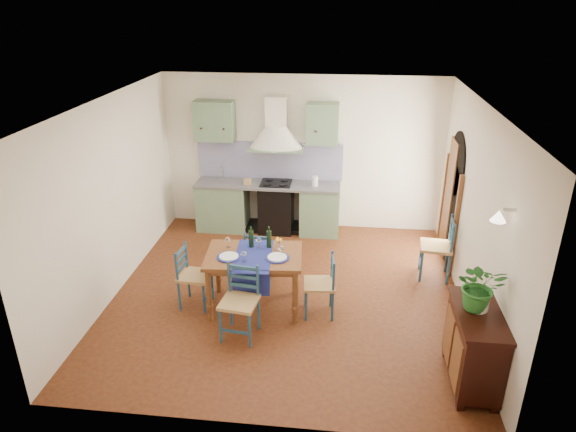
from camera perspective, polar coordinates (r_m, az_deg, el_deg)
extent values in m
plane|color=#401A0D|center=(7.63, -0.11, -8.67)|extent=(5.00, 5.00, 0.00)
cube|color=white|center=(9.33, 1.65, 6.96)|extent=(5.00, 0.04, 2.80)
cube|color=gray|center=(9.59, -7.25, 1.15)|extent=(0.90, 0.60, 0.88)
cube|color=gray|center=(9.34, 3.56, 0.68)|extent=(0.70, 0.60, 0.88)
cube|color=black|center=(9.41, -1.31, 0.90)|extent=(0.60, 0.58, 0.88)
cube|color=slate|center=(9.26, -2.26, 3.56)|extent=(2.60, 0.64, 0.04)
cube|color=silver|center=(9.42, -7.39, 3.71)|extent=(0.45, 0.40, 0.03)
cylinder|color=silver|center=(9.54, -7.19, 4.95)|extent=(0.02, 0.02, 0.26)
cube|color=black|center=(9.23, -1.34, 3.67)|extent=(0.55, 0.48, 0.02)
cube|color=black|center=(9.64, -2.14, -1.14)|extent=(2.60, 0.50, 0.08)
cube|color=#0E0B62|center=(9.40, -2.05, 6.20)|extent=(2.65, 0.05, 0.68)
cube|color=gray|center=(9.26, -8.17, 10.44)|extent=(0.70, 0.34, 0.70)
cube|color=gray|center=(8.98, 3.86, 10.21)|extent=(0.55, 0.34, 0.70)
cone|color=silver|center=(9.04, -1.34, 8.72)|extent=(0.96, 0.96, 0.40)
cube|color=silver|center=(9.02, -1.29, 11.63)|extent=(0.36, 0.30, 0.50)
cube|color=white|center=(7.16, 20.17, 0.16)|extent=(0.04, 5.00, 2.80)
cube|color=black|center=(8.63, 17.61, 0.35)|extent=(0.03, 1.00, 1.65)
cylinder|color=black|center=(8.36, 18.30, 5.55)|extent=(0.03, 1.00, 1.00)
cube|color=brown|center=(8.14, 18.08, -1.14)|extent=(0.06, 0.06, 1.65)
cube|color=brown|center=(9.12, 16.89, 1.69)|extent=(0.06, 0.06, 1.65)
cube|color=brown|center=(8.77, 17.40, 1.85)|extent=(0.04, 0.55, 1.96)
cylinder|color=silver|center=(5.67, 23.44, 0.62)|extent=(0.15, 0.04, 0.04)
cone|color=#FFEDC6|center=(5.66, 22.36, 0.01)|extent=(0.16, 0.16, 0.12)
cube|color=white|center=(7.66, -19.05, 1.83)|extent=(0.04, 5.00, 2.80)
cube|color=silver|center=(6.57, -0.13, 12.47)|extent=(5.00, 5.00, 0.01)
cube|color=brown|center=(6.98, -3.82, -4.48)|extent=(1.36, 0.96, 0.05)
cube|color=brown|center=(7.01, -3.80, -4.95)|extent=(1.22, 0.82, 0.08)
cylinder|color=brown|center=(6.96, -8.75, -8.71)|extent=(0.08, 0.08, 0.77)
cylinder|color=brown|center=(7.56, -7.80, -5.84)|extent=(0.08, 0.08, 0.77)
cylinder|color=brown|center=(6.85, 0.80, -8.99)|extent=(0.08, 0.08, 0.77)
cylinder|color=brown|center=(7.46, 0.93, -6.05)|extent=(0.08, 0.08, 0.77)
cube|color=navy|center=(6.92, -3.87, -4.48)|extent=(0.56, 1.00, 0.01)
cube|color=navy|center=(6.68, -4.15, -7.43)|extent=(0.48, 0.05, 0.38)
cylinder|color=navy|center=(6.91, -6.59, -4.54)|extent=(0.32, 0.32, 0.01)
cylinder|color=white|center=(6.90, -6.59, -4.47)|extent=(0.26, 0.26, 0.01)
cylinder|color=navy|center=(6.84, -1.21, -4.66)|extent=(0.32, 0.32, 0.01)
cylinder|color=white|center=(6.84, -1.21, -4.59)|extent=(0.26, 0.26, 0.01)
cylinder|color=black|center=(7.09, -4.12, -2.33)|extent=(0.07, 0.07, 0.32)
cylinder|color=black|center=(7.07, -2.12, -2.37)|extent=(0.07, 0.07, 0.32)
cylinder|color=white|center=(7.06, -1.09, -3.30)|extent=(0.05, 0.05, 0.10)
sphere|color=yellow|center=(7.02, -1.10, -2.65)|extent=(0.10, 0.10, 0.10)
cylinder|color=navy|center=(6.61, -7.52, -12.03)|extent=(0.04, 0.04, 0.49)
cylinder|color=navy|center=(6.78, -6.46, -8.61)|extent=(0.04, 0.04, 0.96)
cylinder|color=navy|center=(6.50, -4.30, -12.57)|extent=(0.04, 0.04, 0.49)
cylinder|color=navy|center=(6.67, -3.33, -9.07)|extent=(0.04, 0.04, 0.96)
cube|color=tan|center=(6.56, -5.46, -9.51)|extent=(0.50, 0.50, 0.04)
cube|color=navy|center=(6.64, -4.96, -7.68)|extent=(0.40, 0.08, 0.05)
cube|color=navy|center=(6.57, -5.00, -6.73)|extent=(0.40, 0.08, 0.05)
cube|color=navy|center=(6.51, -5.04, -5.76)|extent=(0.40, 0.08, 0.05)
cube|color=navy|center=(6.59, -5.90, -12.67)|extent=(0.38, 0.08, 0.03)
cylinder|color=navy|center=(7.96, -1.48, -5.31)|extent=(0.04, 0.04, 0.45)
cylinder|color=navy|center=(7.55, -2.12, -5.15)|extent=(0.04, 0.04, 0.89)
cylinder|color=navy|center=(8.04, -3.95, -5.05)|extent=(0.04, 0.04, 0.45)
cylinder|color=navy|center=(7.64, -4.71, -4.87)|extent=(0.04, 0.04, 0.89)
cube|color=tan|center=(7.73, -3.09, -4.24)|extent=(0.45, 0.45, 0.04)
cube|color=navy|center=(7.52, -3.45, -4.02)|extent=(0.37, 0.06, 0.04)
cube|color=navy|center=(7.47, -3.47, -3.22)|extent=(0.37, 0.06, 0.04)
cube|color=navy|center=(7.42, -3.49, -2.41)|extent=(0.37, 0.06, 0.04)
cube|color=navy|center=(8.02, -2.72, -5.49)|extent=(0.36, 0.06, 0.02)
cylinder|color=navy|center=(7.20, -9.32, -9.06)|extent=(0.04, 0.04, 0.46)
cylinder|color=navy|center=(7.20, -12.13, -7.23)|extent=(0.04, 0.04, 0.89)
cylinder|color=navy|center=(7.48, -8.41, -7.62)|extent=(0.04, 0.04, 0.46)
cylinder|color=navy|center=(7.49, -11.11, -5.87)|extent=(0.04, 0.04, 0.89)
cube|color=tan|center=(7.27, -10.31, -6.53)|extent=(0.45, 0.45, 0.04)
cube|color=navy|center=(7.27, -11.70, -5.52)|extent=(0.05, 0.38, 0.04)
cube|color=navy|center=(7.22, -11.78, -4.70)|extent=(0.05, 0.38, 0.04)
cube|color=navy|center=(7.16, -11.86, -3.86)|extent=(0.05, 0.38, 0.04)
cube|color=navy|center=(7.36, -8.83, -8.65)|extent=(0.06, 0.36, 0.02)
cylinder|color=navy|center=(7.26, 1.99, -8.45)|extent=(0.04, 0.04, 0.45)
cylinder|color=navy|center=(7.16, 4.86, -6.99)|extent=(0.04, 0.04, 0.88)
cylinder|color=navy|center=(6.96, 2.02, -9.99)|extent=(0.04, 0.04, 0.45)
cylinder|color=navy|center=(6.86, 5.03, -8.49)|extent=(0.04, 0.04, 0.88)
cube|color=tan|center=(6.98, 3.49, -7.55)|extent=(0.45, 0.45, 0.04)
cube|color=navy|center=(6.93, 4.98, -6.69)|extent=(0.06, 0.37, 0.04)
cube|color=navy|center=(6.87, 5.02, -5.84)|extent=(0.06, 0.37, 0.04)
cube|color=navy|center=(6.82, 5.05, -4.98)|extent=(0.06, 0.37, 0.04)
cube|color=navy|center=(7.13, 2.00, -9.53)|extent=(0.06, 0.35, 0.02)
cylinder|color=navy|center=(8.42, 14.52, -4.18)|extent=(0.04, 0.04, 0.51)
cylinder|color=navy|center=(8.35, 17.41, -2.92)|extent=(0.04, 0.04, 0.99)
cylinder|color=navy|center=(8.07, 14.57, -5.48)|extent=(0.04, 0.04, 0.51)
cylinder|color=navy|center=(7.99, 17.59, -4.18)|extent=(0.04, 0.04, 0.99)
cube|color=tan|center=(8.14, 16.14, -3.25)|extent=(0.51, 0.51, 0.04)
cube|color=navy|center=(8.10, 17.64, -2.49)|extent=(0.07, 0.42, 0.05)
cube|color=navy|center=(8.04, 17.76, -1.64)|extent=(0.07, 0.42, 0.05)
cube|color=navy|center=(7.99, 17.88, -0.78)|extent=(0.07, 0.42, 0.05)
cube|color=navy|center=(8.27, 14.51, -5.15)|extent=(0.07, 0.40, 0.03)
cube|color=black|center=(6.19, 19.97, -13.44)|extent=(0.45, 1.00, 0.82)
cube|color=black|center=(5.96, 20.54, -10.16)|extent=(0.50, 1.05, 0.04)
cube|color=brown|center=(5.99, 18.17, -15.08)|extent=(0.02, 0.38, 0.63)
cube|color=brown|center=(6.34, 17.42, -12.51)|extent=(0.02, 0.38, 0.63)
cube|color=black|center=(6.10, 18.57, -19.32)|extent=(0.08, 0.08, 0.08)
cube|color=black|center=(6.76, 17.16, -14.29)|extent=(0.08, 0.08, 0.08)
cube|color=black|center=(6.19, 21.91, -19.20)|extent=(0.08, 0.08, 0.08)
cube|color=black|center=(6.84, 20.12, -14.26)|extent=(0.08, 0.08, 0.08)
imported|color=#276D29|center=(5.86, 20.56, -7.32)|extent=(0.53, 0.47, 0.56)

